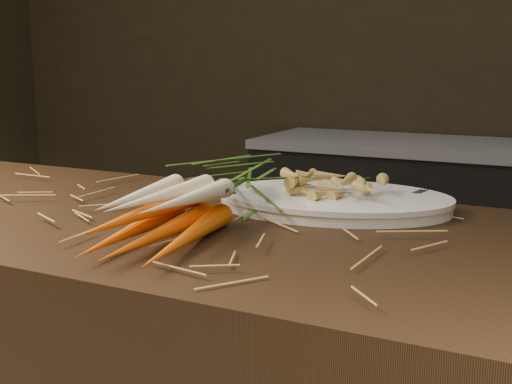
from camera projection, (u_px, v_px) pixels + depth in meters
back_counter at (461, 238)px, 2.83m from camera, size 1.82×0.62×0.84m
straw_bedding at (150, 210)px, 1.21m from camera, size 1.40×0.60×0.02m
root_veg_bunch at (207, 194)px, 1.15m from camera, size 0.22×0.58×0.11m
serving_platter at (333, 203)px, 1.26m from camera, size 0.50×0.38×0.02m
roasted_veg_heap at (334, 184)px, 1.25m from camera, size 0.25×0.20×0.05m
serving_fork at (418, 203)px, 1.19m from camera, size 0.05×0.17×0.00m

